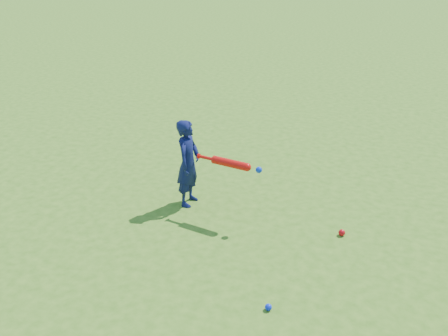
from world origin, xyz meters
name	(u,v)px	position (x,y,z in m)	size (l,w,h in m)	color
ground	(144,216)	(0.00, 0.00, 0.00)	(80.00, 80.00, 0.00)	#3C6E1A
child	(188,163)	(0.40, 0.48, 0.55)	(0.40, 0.26, 1.10)	#0F1447
ground_ball_red	(342,233)	(2.30, 0.30, 0.04)	(0.08, 0.08, 0.08)	red
ground_ball_blue	(268,307)	(1.81, -1.16, 0.03)	(0.06, 0.06, 0.06)	#0D26DE
bat_swing	(233,164)	(1.02, 0.31, 0.70)	(0.82, 0.22, 0.09)	red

